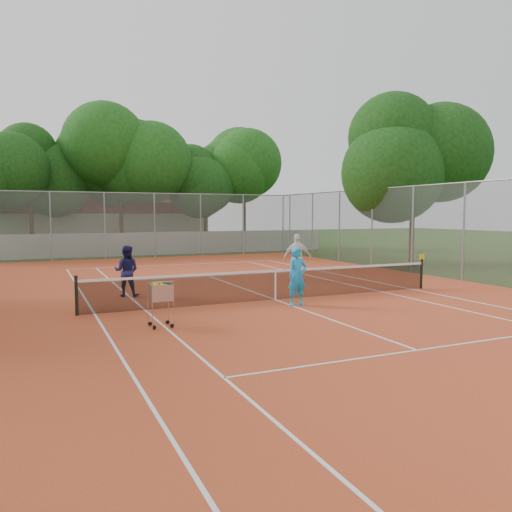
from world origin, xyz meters
name	(u,v)px	position (x,y,z in m)	size (l,w,h in m)	color
ground	(275,301)	(0.00, 0.00, 0.00)	(120.00, 120.00, 0.00)	#1C3B10
court_pad	(275,300)	(0.00, 0.00, 0.01)	(18.00, 34.00, 0.02)	#C24B25
court_lines	(275,300)	(0.00, 0.00, 0.02)	(10.98, 23.78, 0.01)	white
tennis_net	(275,285)	(0.00, 0.00, 0.51)	(11.88, 0.10, 0.98)	black
perimeter_fence	(276,237)	(0.00, 0.00, 2.00)	(18.00, 34.00, 4.00)	slate
boundary_wall	(148,244)	(0.00, 19.00, 0.75)	(26.00, 0.30, 1.50)	silver
clubhouse	(98,220)	(-2.00, 29.00, 2.20)	(16.40, 9.00, 4.40)	beige
tropical_trees	(138,182)	(0.00, 22.00, 5.00)	(29.00, 19.00, 10.00)	#0E330C
player_near	(297,276)	(0.17, -1.12, 0.89)	(0.64, 0.42, 1.74)	#1A98E0
player_far_left	(127,271)	(-4.16, 2.65, 0.86)	(0.82, 0.64, 1.68)	#1A194B
player_far_right	(297,257)	(2.86, 3.76, 0.97)	(1.12, 0.46, 1.90)	white
ball_hopper	(161,304)	(-4.20, -2.29, 0.60)	(0.56, 0.56, 1.16)	#B1B0B7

